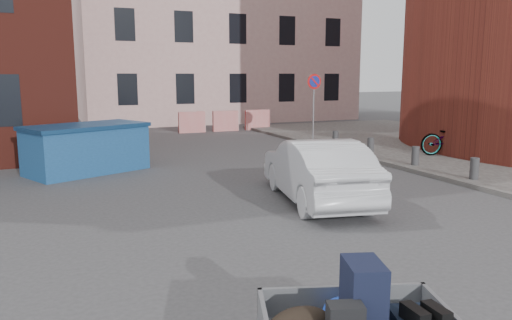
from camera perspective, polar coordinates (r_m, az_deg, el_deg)
name	(u,v)px	position (r m, az deg, el deg)	size (l,w,h in m)	color
ground	(281,224)	(9.37, 2.87, -7.26)	(120.00, 120.00, 0.00)	#38383A
sidewalk	(498,155)	(18.60, 25.91, 0.47)	(9.00, 24.00, 0.12)	#474442
building_pink	(214,4)	(31.94, -4.79, 17.36)	(16.00, 8.00, 14.00)	#BF9493
no_parking_sign	(314,93)	(20.17, 6.64, 7.61)	(0.60, 0.09, 2.65)	gray
bollards	(415,156)	(15.33, 17.75, 0.47)	(0.22, 9.02, 0.55)	#3A3A3D
barriers	(226,121)	(24.55, -3.49, 4.48)	(4.70, 0.18, 1.00)	red
dumpster	(86,148)	(14.88, -18.81, 1.28)	(3.65, 2.88, 1.36)	#1D508D
silver_car	(317,170)	(10.91, 6.98, -1.16)	(1.46, 4.19, 1.38)	#BABBC2
bicycle	(452,138)	(17.62, 21.49, 2.36)	(0.75, 2.14, 1.13)	black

